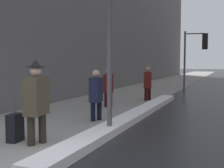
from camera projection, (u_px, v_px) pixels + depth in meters
name	position (u px, v px, depth m)	size (l,w,h in m)	color
ground_plane	(38.00, 167.00, 4.51)	(160.00, 160.00, 0.00)	#232326
sidewalk_slab	(153.00, 88.00, 19.06)	(4.00, 80.00, 0.01)	gray
snow_bank_curb	(135.00, 115.00, 8.50)	(0.56, 9.79, 0.18)	white
traffic_light_near	(197.00, 48.00, 16.04)	(1.30, 0.46, 3.50)	#515156
pedestrian_in_fedora	(36.00, 99.00, 5.66)	(0.38, 0.57, 1.73)	#2A241B
pedestrian_in_glasses	(96.00, 93.00, 8.03)	(0.35, 0.51, 1.48)	black
pedestrian_trailing	(108.00, 86.00, 10.64)	(0.34, 0.51, 1.47)	#340C0C
pedestrian_with_shoulder_bag	(148.00, 82.00, 12.42)	(0.35, 0.72, 1.50)	#340C0C
rolling_suitcase	(15.00, 128.00, 5.90)	(0.27, 0.39, 0.95)	black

